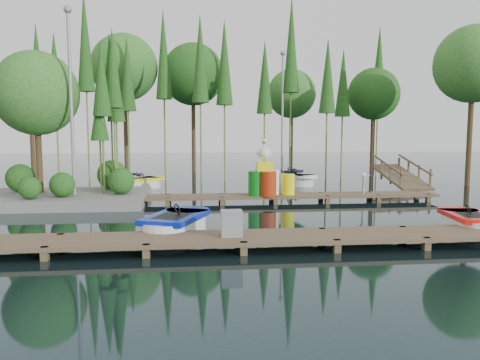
{
  "coord_description": "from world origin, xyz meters",
  "views": [
    {
      "loc": [
        -1.13,
        -15.31,
        2.77
      ],
      "look_at": [
        0.5,
        0.5,
        1.1
      ],
      "focal_mm": 35.0,
      "sensor_mm": 36.0,
      "label": 1
    }
  ],
  "objects": [
    {
      "name": "near_dock",
      "position": [
        0.0,
        -4.5,
        0.23
      ],
      "size": [
        18.0,
        1.5,
        0.5
      ],
      "color": "brown",
      "rests_on": "ground"
    },
    {
      "name": "island",
      "position": [
        -6.3,
        3.29,
        3.18
      ],
      "size": [
        6.2,
        4.2,
        6.75
      ],
      "color": "slate",
      "rests_on": "ground"
    },
    {
      "name": "yellow_barrel",
      "position": [
        2.59,
        2.5,
        0.7
      ],
      "size": [
        0.53,
        0.53,
        0.8
      ],
      "primitive_type": "cylinder",
      "color": "#EFFF0D",
      "rests_on": "far_dock"
    },
    {
      "name": "ground_plane",
      "position": [
        0.0,
        0.0,
        0.0
      ],
      "size": [
        90.0,
        90.0,
        0.0
      ],
      "primitive_type": "plane",
      "color": "#1B2E32"
    },
    {
      "name": "boat_blue",
      "position": [
        -1.57,
        -2.95,
        0.26
      ],
      "size": [
        2.13,
        2.95,
        0.91
      ],
      "rotation": [
        0.0,
        0.0,
        -0.38
      ],
      "color": "white",
      "rests_on": "ground"
    },
    {
      "name": "boat_red",
      "position": [
        6.45,
        -3.35,
        0.24
      ],
      "size": [
        1.41,
        2.55,
        0.82
      ],
      "rotation": [
        0.0,
        0.0,
        -0.14
      ],
      "color": "white",
      "rests_on": "ground"
    },
    {
      "name": "boat_white_far",
      "position": [
        4.12,
        8.28,
        0.28
      ],
      "size": [
        2.46,
        2.9,
        1.26
      ],
      "rotation": [
        0.0,
        0.0,
        -0.3
      ],
      "color": "white",
      "rests_on": "ground"
    },
    {
      "name": "seagull_post",
      "position": [
        5.64,
        2.5,
        0.85
      ],
      "size": [
        0.51,
        0.28,
        0.82
      ],
      "color": "gray",
      "rests_on": "far_dock"
    },
    {
      "name": "utility_cabinet",
      "position": [
        -0.22,
        -4.5,
        0.6
      ],
      "size": [
        0.5,
        0.42,
        0.61
      ],
      "primitive_type": "cube",
      "color": "gray",
      "rests_on": "near_dock"
    },
    {
      "name": "lamp_rear",
      "position": [
        4.0,
        11.0,
        4.26
      ],
      "size": [
        0.3,
        0.3,
        7.25
      ],
      "color": "gray",
      "rests_on": "ground"
    },
    {
      "name": "tree_screen",
      "position": [
        -2.04,
        10.6,
        6.12
      ],
      "size": [
        34.42,
        18.53,
        10.31
      ],
      "color": "#43321C",
      "rests_on": "ground"
    },
    {
      "name": "ramp",
      "position": [
        9.0,
        6.5,
        0.59
      ],
      "size": [
        1.5,
        3.94,
        1.49
      ],
      "color": "brown",
      "rests_on": "ground"
    },
    {
      "name": "boat_yellow_far",
      "position": [
        -3.64,
        7.55,
        0.26
      ],
      "size": [
        2.6,
        2.33,
        1.22
      ],
      "rotation": [
        0.0,
        0.0,
        0.29
      ],
      "color": "white",
      "rests_on": "ground"
    },
    {
      "name": "far_dock",
      "position": [
        1.0,
        2.5,
        0.23
      ],
      "size": [
        15.0,
        1.2,
        0.5
      ],
      "color": "brown",
      "rests_on": "ground"
    },
    {
      "name": "lamp_island",
      "position": [
        -5.5,
        2.5,
        4.26
      ],
      "size": [
        0.3,
        0.3,
        7.25
      ],
      "color": "gray",
      "rests_on": "ground"
    },
    {
      "name": "drum_cluster",
      "position": [
        1.66,
        2.34,
        0.94
      ],
      "size": [
        1.26,
        1.15,
        2.17
      ],
      "color": "#0D7616",
      "rests_on": "far_dock"
    }
  ]
}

